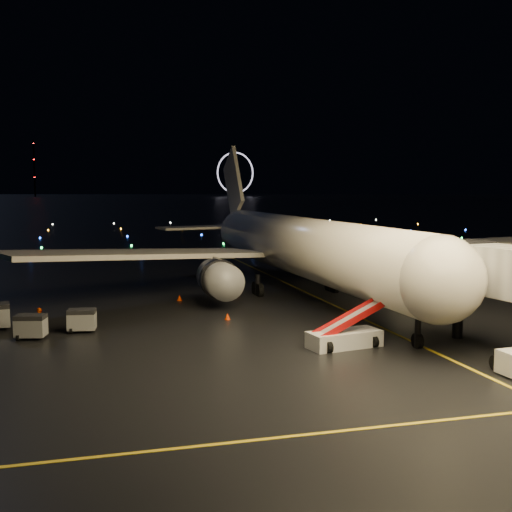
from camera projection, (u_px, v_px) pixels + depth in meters
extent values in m
plane|color=black|center=(100.00, 208.00, 323.75)|extent=(2000.00, 2000.00, 0.00)
cube|color=gold|center=(342.00, 309.00, 53.34)|extent=(0.25, 80.00, 0.02)
cube|color=gold|center=(187.00, 447.00, 24.92)|extent=(60.00, 0.25, 0.02)
imported|color=#FF4F00|center=(40.00, 322.00, 43.66)|extent=(0.99, 1.23, 1.96)
cone|color=#E83300|center=(227.00, 316.00, 49.10)|extent=(0.60, 0.60, 0.52)
cone|color=#E83300|center=(238.00, 291.00, 61.17)|extent=(0.52, 0.52, 0.46)
cone|color=#E83300|center=(180.00, 298.00, 57.40)|extent=(0.58, 0.58, 0.52)
cylinder|color=black|center=(34.00, 168.00, 727.05)|extent=(1.80, 1.80, 64.00)
cube|color=gray|center=(82.00, 321.00, 44.90)|extent=(2.06, 1.58, 1.60)
cube|color=gray|center=(31.00, 327.00, 42.81)|extent=(2.18, 1.74, 1.64)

